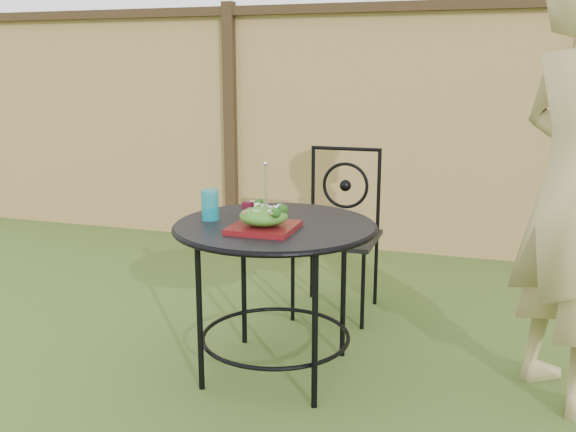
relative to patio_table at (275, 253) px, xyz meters
name	(u,v)px	position (x,y,z in m)	size (l,w,h in m)	color
ground	(313,374)	(0.18, 0.02, -0.59)	(60.00, 60.00, 0.00)	#2A4817
fence	(392,129)	(0.18, 2.22, 0.36)	(8.00, 0.12, 1.90)	tan
patio_table	(275,253)	(0.00, 0.00, 0.00)	(0.92, 0.92, 0.72)	black
patio_chair	(339,227)	(0.09, 0.88, -0.08)	(0.46, 0.46, 0.95)	black
salad_plate	(264,228)	(-0.01, -0.13, 0.15)	(0.27, 0.27, 0.02)	#480A0A
salad	(264,216)	(-0.01, -0.13, 0.20)	(0.21, 0.21, 0.08)	#235614
fork	(266,186)	(0.00, -0.13, 0.33)	(0.01, 0.01, 0.18)	silver
drinking_glass	(210,205)	(-0.31, -0.02, 0.21)	(0.08, 0.08, 0.14)	#0D8499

